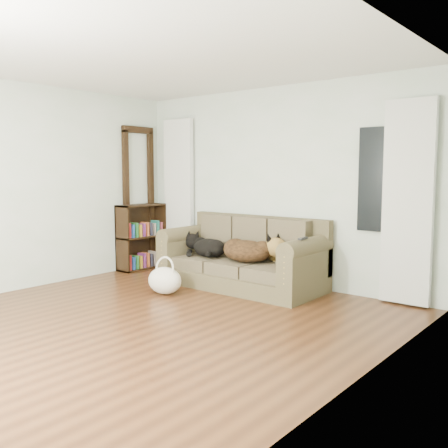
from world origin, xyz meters
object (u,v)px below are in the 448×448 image
Objects in this scene: dog_black_lab at (207,247)px; dog_shepherd at (250,251)px; bookshelf at (142,236)px; tote_bag at (165,281)px; sofa at (240,252)px.

dog_black_lab is 0.70m from dog_shepherd.
dog_shepherd is at bearing 5.29° from bookshelf.
tote_bag is at bearing -26.00° from bookshelf.
dog_shepherd is at bearing 26.77° from dog_black_lab.
sofa reaches higher than tote_bag.
bookshelf reaches higher than sofa.
dog_black_lab is (-0.53, -0.04, 0.03)m from sofa.
bookshelf is (-1.38, 0.06, 0.02)m from dog_black_lab.
dog_black_lab is 1.29× the size of tote_bag.
sofa is at bearing 5.65° from bookshelf.
dog_black_lab is at bearing -176.03° from sofa.
tote_bag is at bearing 55.78° from dog_shepherd.
dog_shepherd reaches higher than tote_bag.
bookshelf reaches higher than tote_bag.
sofa is 4.74× the size of tote_bag.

